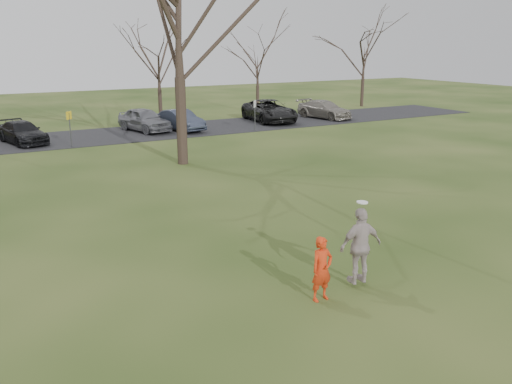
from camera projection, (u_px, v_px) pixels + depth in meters
ground at (336, 290)px, 12.97m from camera, size 120.00×120.00×0.00m
parking_strip at (95, 137)px, 33.97m from camera, size 62.00×6.50×0.04m
player_defender at (322, 269)px, 12.29m from camera, size 0.58×0.40×1.55m
car_3 at (22, 132)px, 31.55m from camera, size 2.81×4.69×1.27m
car_4 at (144, 120)px, 35.83m from camera, size 2.89×4.87×1.55m
car_5 at (180, 120)px, 36.14m from camera, size 2.24×4.40×1.38m
car_6 at (269, 111)px, 40.25m from camera, size 3.38×6.08×1.61m
car_7 at (324, 109)px, 41.99m from camera, size 2.95×5.06×1.38m
catching_play at (361, 246)px, 12.90m from camera, size 1.16×0.58×2.09m
sign_yellow at (70, 122)px, 30.12m from camera, size 0.35×0.35×2.08m
sign_white at (255, 110)px, 35.77m from camera, size 0.35×0.35×2.08m
big_tree at (177, 16)px, 24.62m from camera, size 9.00×9.00×14.00m
small_tree_row at (135, 69)px, 39.23m from camera, size 55.00×5.90×8.50m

